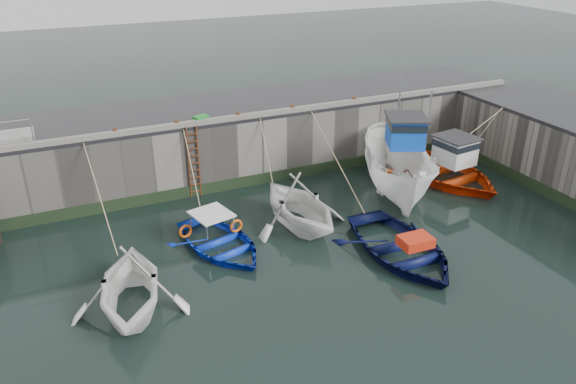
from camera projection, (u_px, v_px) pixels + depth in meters
name	position (u px, v px, depth m)	size (l,w,h in m)	color
ground	(349.00, 313.00, 17.20)	(120.00, 120.00, 0.00)	black
quay_back	(220.00, 139.00, 26.85)	(30.00, 5.00, 3.00)	slate
road_back	(218.00, 107.00, 26.17)	(30.00, 5.00, 0.16)	black
kerb_back	(235.00, 118.00, 24.16)	(30.00, 0.30, 0.20)	slate
algae_back	(239.00, 183.00, 25.29)	(30.00, 0.08, 0.50)	black
algae_right	(567.00, 201.00, 23.59)	(0.08, 15.00, 0.50)	black
ladder	(194.00, 163.00, 23.94)	(0.51, 0.08, 3.20)	#3F1E0F
boat_near_white	(133.00, 309.00, 17.38)	(3.86, 4.48, 2.36)	white
boat_near_white_rope	(110.00, 238.00, 21.32)	(0.04, 5.26, 3.10)	tan
boat_near_blue	(220.00, 248.00, 20.67)	(3.21, 4.49, 0.93)	#0D2FC3
boat_near_blue_rope	(194.00, 207.00, 23.64)	(0.04, 3.41, 3.10)	tan
boat_near_blacktrim	(299.00, 225.00, 22.24)	(4.02, 4.66, 2.46)	silver
boat_near_blacktrim_rope	(266.00, 192.00, 25.05)	(0.04, 3.18, 3.10)	tan
boat_near_navy	(400.00, 255.00, 20.24)	(3.86, 5.40, 1.12)	#090F3D
boat_near_navy_rope	(332.00, 198.00, 24.49)	(0.04, 5.93, 3.10)	tan
boat_far_white	(399.00, 169.00, 24.42)	(5.50, 7.76, 5.81)	white
boat_far_orange	(443.00, 170.00, 26.21)	(5.26, 6.81, 4.30)	#E23C0B
fish_crate	(201.00, 119.00, 23.82)	(0.62, 0.36, 0.30)	#177F25
railing	(12.00, 136.00, 21.77)	(1.60, 1.05, 1.00)	#A5A8AD
bollard_a	(115.00, 132.00, 22.37)	(0.18, 0.18, 0.28)	#3F1E0F
bollard_b	(177.00, 124.00, 23.30)	(0.18, 0.18, 0.28)	#3F1E0F
bollard_c	(238.00, 116.00, 24.30)	(0.18, 0.18, 0.28)	#3F1E0F
bollard_d	(293.00, 108.00, 25.26)	(0.18, 0.18, 0.28)	#3F1E0F
bollard_e	(354.00, 100.00, 26.45)	(0.18, 0.18, 0.28)	#3F1E0F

